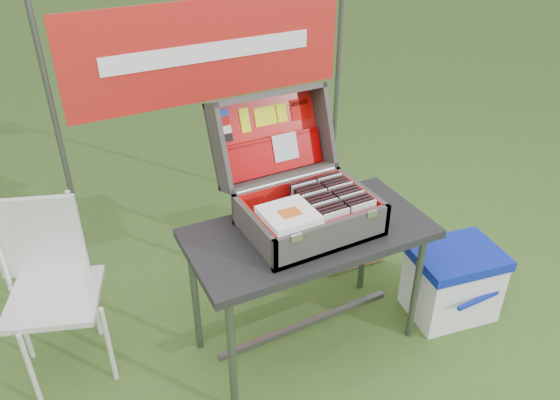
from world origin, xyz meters
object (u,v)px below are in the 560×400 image
suitcase (304,174)px  table (307,289)px  cooler (452,282)px  chair (55,300)px  cardboard_box (354,237)px

suitcase → table: bearing=-90.2°
cooler → chair: chair is taller
suitcase → cooler: size_ratio=1.27×
cooler → suitcase: bearing=173.3°
suitcase → cooler: bearing=-16.3°
table → cooler: 0.86m
table → chair: 1.19m
suitcase → chair: 1.29m
suitcase → cardboard_box: 1.03m
chair → cardboard_box: bearing=20.9°
cooler → chair: 2.04m
cooler → chair: (-1.95, 0.57, 0.24)m
chair → cooler: bearing=3.4°
chair → cardboard_box: 1.73m
table → cardboard_box: bearing=38.1°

